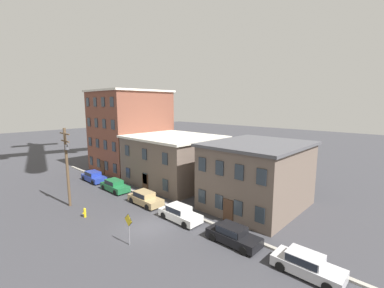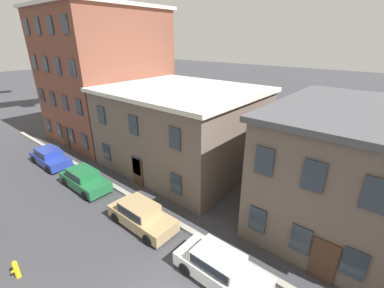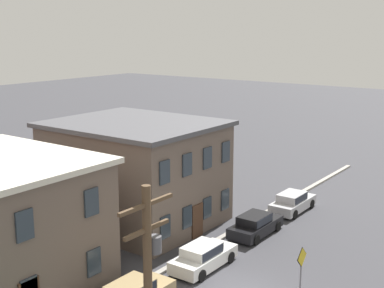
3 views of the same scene
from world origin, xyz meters
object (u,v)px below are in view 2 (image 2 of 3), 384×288
at_px(car_green, 84,178).
at_px(fire_hydrant, 16,269).
at_px(car_white, 220,266).
at_px(car_blue, 50,156).
at_px(car_tan, 141,214).

distance_m(car_green, fire_hydrant, 7.84).
bearing_deg(car_green, car_white, -0.73).
relative_size(car_blue, car_white, 1.00).
relative_size(car_green, car_white, 1.00).
bearing_deg(fire_hydrant, car_blue, 150.32).
height_order(car_tan, car_white, same).
distance_m(car_blue, car_white, 18.10).
height_order(car_tan, fire_hydrant, car_tan).
bearing_deg(car_green, car_blue, 179.59).
height_order(car_blue, car_white, same).
bearing_deg(car_white, car_green, 179.27).
bearing_deg(car_blue, car_white, -0.63).
bearing_deg(car_tan, car_white, -1.37).
xyz_separation_m(car_tan, fire_hydrant, (-1.60, -6.10, -0.27)).
relative_size(car_blue, car_tan, 1.00).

